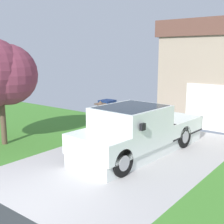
% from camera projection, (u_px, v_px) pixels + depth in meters
% --- Properties ---
extents(pickup_truck, '(2.22, 5.53, 1.68)m').
position_uv_depth(pickup_truck, '(133.00, 133.00, 9.85)').
color(pickup_truck, silver).
rests_on(pickup_truck, ground).
extents(person_with_hat, '(0.48, 0.48, 1.67)m').
position_uv_depth(person_with_hat, '(100.00, 120.00, 10.92)').
color(person_with_hat, navy).
rests_on(person_with_hat, ground).
extents(handbag, '(0.28, 0.18, 0.40)m').
position_uv_depth(handbag, '(94.00, 142.00, 10.97)').
color(handbag, beige).
rests_on(handbag, ground).
extents(wheeled_trash_bin, '(0.60, 0.72, 1.14)m').
position_uv_depth(wheeled_trash_bin, '(107.00, 111.00, 14.44)').
color(wheeled_trash_bin, navy).
rests_on(wheeled_trash_bin, ground).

